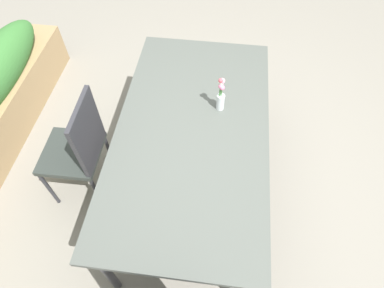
% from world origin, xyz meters
% --- Properties ---
extents(ground_plane, '(12.00, 12.00, 0.00)m').
position_xyz_m(ground_plane, '(0.00, 0.00, 0.00)').
color(ground_plane, gray).
extents(dining_table, '(1.87, 1.00, 0.77)m').
position_xyz_m(dining_table, '(-0.05, 0.10, 0.71)').
color(dining_table, '#4C514C').
rests_on(dining_table, ground).
extents(chair_far_side, '(0.42, 0.42, 0.98)m').
position_xyz_m(chair_far_side, '(-0.14, 0.90, 0.55)').
color(chair_far_side, '#2E3430').
rests_on(chair_far_side, ground).
extents(flower_vase, '(0.06, 0.05, 0.27)m').
position_xyz_m(flower_vase, '(0.16, -0.07, 0.89)').
color(flower_vase, silver).
rests_on(flower_vase, dining_table).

